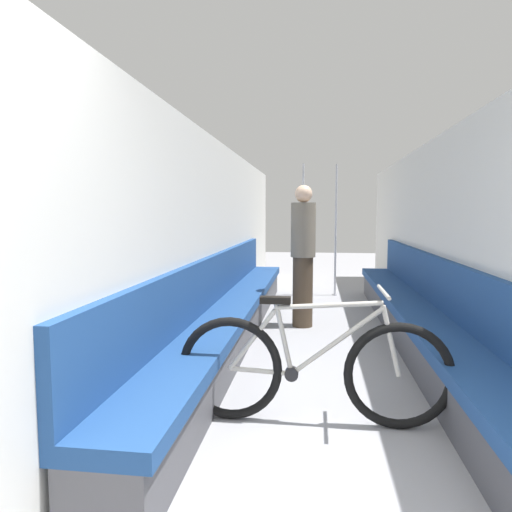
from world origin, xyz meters
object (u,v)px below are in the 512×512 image
(bench_seat_row_left, at_px, (231,313))
(grab_pole_near, at_px, (303,232))
(grab_pole_far, at_px, (336,232))
(passenger_standing, at_px, (303,254))
(bicycle, at_px, (312,369))
(bench_seat_row_right, at_px, (419,319))

(bench_seat_row_left, bearing_deg, grab_pole_near, 76.21)
(grab_pole_far, bearing_deg, passenger_standing, -102.32)
(bicycle, xyz_separation_m, grab_pole_far, (0.34, 4.80, 0.70))
(grab_pole_far, bearing_deg, grab_pole_near, -169.76)
(grab_pole_near, relative_size, grab_pole_far, 1.00)
(grab_pole_far, bearing_deg, bench_seat_row_right, -75.63)
(bicycle, height_order, grab_pole_near, grab_pole_near)
(bench_seat_row_right, xyz_separation_m, grab_pole_near, (-1.29, 2.81, 0.77))
(bench_seat_row_left, xyz_separation_m, bicycle, (0.90, -1.89, 0.07))
(bench_seat_row_left, bearing_deg, bench_seat_row_right, 0.00)
(bench_seat_row_right, xyz_separation_m, passenger_standing, (-1.22, 0.72, 0.59))
(bench_seat_row_right, height_order, passenger_standing, passenger_standing)
(grab_pole_near, bearing_deg, passenger_standing, -88.20)
(grab_pole_far, height_order, passenger_standing, grab_pole_far)
(bench_seat_row_right, xyz_separation_m, bicycle, (-1.08, -1.89, 0.07))
(bench_seat_row_left, relative_size, bench_seat_row_right, 1.00)
(bench_seat_row_left, xyz_separation_m, bench_seat_row_right, (1.98, 0.00, 0.00))
(bench_seat_row_left, distance_m, bicycle, 2.09)
(bicycle, bearing_deg, passenger_standing, 76.58)
(bicycle, distance_m, grab_pole_far, 4.86)
(bench_seat_row_right, bearing_deg, bench_seat_row_left, 180.00)
(bench_seat_row_right, height_order, grab_pole_far, grab_pole_far)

